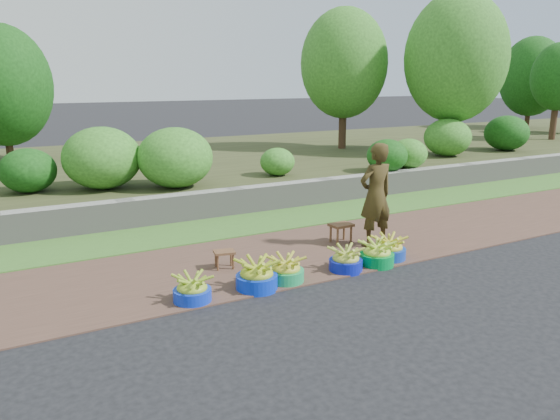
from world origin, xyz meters
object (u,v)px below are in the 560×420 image
basin_b (257,276)px  basin_c (286,270)px  basin_f (389,249)px  stool_left (224,254)px  vendor_woman (376,195)px  basin_e (377,254)px  basin_a (192,290)px  stool_right (341,228)px  basin_d (346,260)px

basin_b → basin_c: basin_b is taller
basin_c → basin_f: basin_f is taller
stool_left → vendor_woman: vendor_woman is taller
basin_e → vendor_woman: vendor_woman is taller
basin_a → vendor_woman: (3.46, 0.73, 0.72)m
basin_f → stool_right: basin_f is taller
basin_e → vendor_woman: bearing=54.0°
stool_right → basin_e: bearing=-98.5°
basin_c → stool_left: size_ratio=1.48×
basin_a → basin_b: (0.90, -0.01, 0.03)m
basin_f → stool_left: bearing=161.0°
basin_c → basin_d: 0.98m
basin_f → stool_left: basin_f is taller
basin_e → basin_f: basin_e is taller
basin_c → basin_e: (1.54, -0.06, 0.00)m
basin_b → basin_e: 2.01m
stool_left → basin_f: bearing=-19.0°
basin_c → basin_d: basin_c is taller
basin_b → basin_d: 1.45m
basin_a → basin_c: size_ratio=0.95×
basin_e → basin_f: size_ratio=1.01×
basin_c → vendor_woman: vendor_woman is taller
basin_a → basin_c: bearing=1.2°
basin_a → basin_d: bearing=-0.3°
stool_right → basin_b: bearing=-152.0°
basin_a → basin_d: 2.35m
vendor_woman → stool_right: bearing=-48.4°
basin_c → stool_left: bearing=120.8°
stool_left → basin_d: bearing=-31.5°
basin_a → vendor_woman: vendor_woman is taller
basin_e → vendor_woman: 1.18m
basin_a → basin_e: (2.91, -0.03, 0.01)m
stool_left → vendor_woman: size_ratio=0.20×
basin_f → stool_right: (-0.16, 1.06, 0.11)m
basin_b → stool_right: bearing=28.0°
stool_right → vendor_woman: bearing=-47.7°
basin_f → stool_right: size_ratio=1.36×
basin_b → basin_c: 0.47m
basin_b → basin_f: 2.34m
basin_e → stool_left: (-2.07, 0.95, 0.06)m
basin_c → basin_d: (0.98, -0.04, -0.01)m
basin_d → stool_right: bearing=57.7°
basin_e → stool_left: basin_e is taller
stool_left → basin_e: bearing=-24.6°
basin_f → stool_left: 2.54m
basin_e → stool_left: 2.28m
basin_a → basin_f: size_ratio=0.94×
basin_d → basin_c: bearing=177.6°
basin_d → basin_f: basin_f is taller
basin_c → basin_e: basin_e is taller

